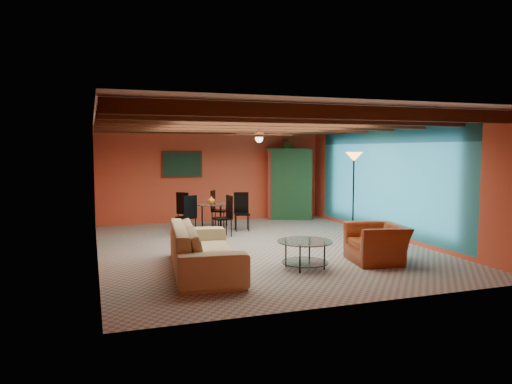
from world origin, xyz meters
name	(u,v)px	position (x,y,z in m)	size (l,w,h in m)	color
room	(257,135)	(0.00, 0.11, 2.36)	(6.52, 8.01, 2.71)	gray
sofa	(205,248)	(-1.54, -1.61, 0.39)	(2.67, 1.04, 0.78)	tan
armchair	(377,243)	(1.58, -2.00, 0.35)	(1.06, 0.93, 0.69)	maroon
coffee_table	(305,254)	(0.14, -2.00, 0.25)	(0.96, 0.96, 0.49)	silver
dining_table	(211,212)	(-0.49, 2.24, 0.49)	(1.88, 1.88, 0.98)	silver
armoire	(288,185)	(2.20, 3.70, 1.02)	(1.16, 0.57, 2.03)	maroon
floor_lamp	(353,193)	(2.65, 0.68, 1.00)	(0.41, 0.41, 2.01)	black
ceiling_fan	(259,135)	(0.00, 0.00, 2.36)	(1.50, 1.50, 0.44)	#472614
painting	(182,164)	(-0.90, 3.96, 1.65)	(1.05, 0.03, 0.65)	black
potted_plant	(288,143)	(2.20, 3.70, 2.26)	(0.41, 0.35, 0.45)	#26661E
vase	(211,189)	(-0.49, 2.24, 1.07)	(0.18, 0.18, 0.19)	orange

